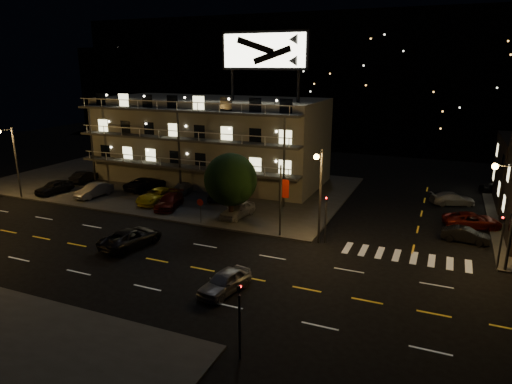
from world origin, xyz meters
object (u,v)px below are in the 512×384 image
at_px(side_car_0, 466,235).
at_px(road_car_east, 225,282).
at_px(road_car_west, 131,238).
at_px(tree, 230,181).
at_px(lot_car_2, 157,196).
at_px(lot_car_4, 238,210).
at_px(lot_car_7, 184,187).

xyz_separation_m(side_car_0, road_car_east, (-14.81, -15.85, 0.10)).
xyz_separation_m(side_car_0, road_car_west, (-25.45, -11.88, 0.13)).
relative_size(tree, road_car_west, 1.18).
height_order(lot_car_2, lot_car_4, lot_car_4).
height_order(lot_car_4, road_car_west, lot_car_4).
bearing_deg(road_car_east, lot_car_7, 139.59).
height_order(tree, road_car_east, tree).
relative_size(lot_car_2, lot_car_7, 1.22).
height_order(lot_car_4, lot_car_7, lot_car_4).
bearing_deg(side_car_0, road_car_east, 141.23).
bearing_deg(lot_car_2, lot_car_4, -1.69).
height_order(tree, lot_car_7, tree).
xyz_separation_m(tree, lot_car_4, (0.19, 1.15, -3.12)).
height_order(side_car_0, road_car_west, road_car_west).
bearing_deg(lot_car_4, tree, -90.00).
xyz_separation_m(lot_car_7, side_car_0, (29.91, -3.57, -0.15)).
relative_size(lot_car_4, road_car_east, 1.02).
height_order(side_car_0, road_car_east, road_car_east).
height_order(tree, lot_car_4, tree).
relative_size(lot_car_7, side_car_0, 1.14).
bearing_deg(lot_car_4, lot_car_7, 158.79).
bearing_deg(tree, road_car_east, -65.58).
distance_m(lot_car_7, road_car_east, 24.60).
bearing_deg(lot_car_2, side_car_0, 5.92).
bearing_deg(tree, lot_car_7, 144.25).
bearing_deg(tree, road_car_west, -119.19).
bearing_deg(lot_car_7, tree, 133.20).
relative_size(lot_car_4, road_car_west, 0.79).
distance_m(lot_car_7, side_car_0, 30.12).
relative_size(road_car_east, road_car_west, 0.78).
relative_size(lot_car_4, lot_car_7, 1.00).
xyz_separation_m(lot_car_2, road_car_west, (4.96, -10.89, -0.13)).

